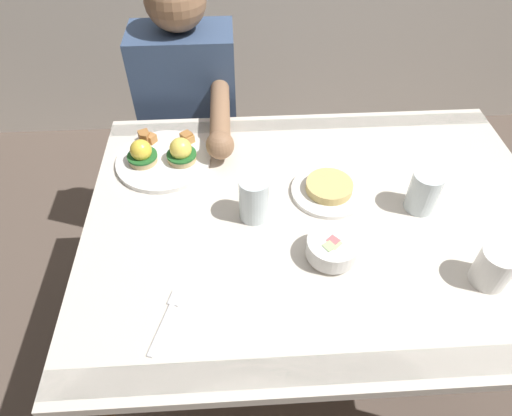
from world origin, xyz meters
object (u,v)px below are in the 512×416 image
fork (167,318)px  side_plate (329,189)px  water_glass_far (254,201)px  coffee_mug (496,266)px  diner_person (190,115)px  dining_table (317,242)px  fruit_bowl (331,248)px  water_glass_near (423,194)px  eggs_benedict_plate (163,156)px

fork → side_plate: 0.54m
side_plate → water_glass_far: bearing=-160.7°
coffee_mug → water_glass_far: (-0.51, 0.23, 0.00)m
fork → diner_person: size_ratio=0.13×
dining_table → fruit_bowl: (-0.00, -0.13, 0.14)m
dining_table → fruit_bowl: fruit_bowl is taller
dining_table → coffee_mug: bearing=-32.4°
water_glass_far → coffee_mug: bearing=-24.0°
water_glass_near → side_plate: water_glass_near is taller
eggs_benedict_plate → diner_person: (0.05, 0.36, -0.11)m
water_glass_near → side_plate: (-0.23, 0.07, -0.03)m
eggs_benedict_plate → coffee_mug: coffee_mug is taller
dining_table → water_glass_far: water_glass_far is taller
eggs_benedict_plate → side_plate: (0.45, -0.15, -0.01)m
dining_table → water_glass_near: size_ratio=10.80×
water_glass_near → diner_person: bearing=137.1°
dining_table → eggs_benedict_plate: 0.50m
side_plate → diner_person: diner_person is taller
eggs_benedict_plate → side_plate: size_ratio=1.35×
water_glass_far → side_plate: 0.22m
fruit_bowl → fork: size_ratio=0.78×
water_glass_near → diner_person: size_ratio=0.10×
eggs_benedict_plate → water_glass_near: bearing=-18.0°
diner_person → dining_table: bearing=-58.3°
fruit_bowl → water_glass_near: size_ratio=1.08×
fruit_bowl → fork: (-0.37, -0.14, -0.03)m
dining_table → fork: fork is taller
eggs_benedict_plate → water_glass_near: size_ratio=2.43×
eggs_benedict_plate → side_plate: bearing=-18.9°
side_plate → dining_table: bearing=-110.6°
eggs_benedict_plate → fruit_bowl: (0.42, -0.37, 0.01)m
dining_table → side_plate: 0.15m
eggs_benedict_plate → coffee_mug: (0.76, -0.45, 0.03)m
fruit_bowl → side_plate: 0.22m
side_plate → diner_person: size_ratio=0.18×
eggs_benedict_plate → water_glass_near: water_glass_near is taller
fruit_bowl → water_glass_near: bearing=29.3°
fruit_bowl → diner_person: 0.83m
fork → side_plate: bearing=41.4°
water_glass_near → diner_person: 0.87m
water_glass_far → diner_person: diner_person is taller
fork → eggs_benedict_plate: bearing=95.4°
eggs_benedict_plate → side_plate: eggs_benedict_plate is taller
coffee_mug → water_glass_far: size_ratio=0.92×
eggs_benedict_plate → water_glass_far: size_ratio=2.24×
dining_table → coffee_mug: (0.34, -0.22, 0.16)m
fork → dining_table: bearing=36.2°
eggs_benedict_plate → diner_person: size_ratio=0.24×
dining_table → water_glass_near: water_glass_near is taller
water_glass_near → water_glass_far: (-0.43, -0.01, 0.01)m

